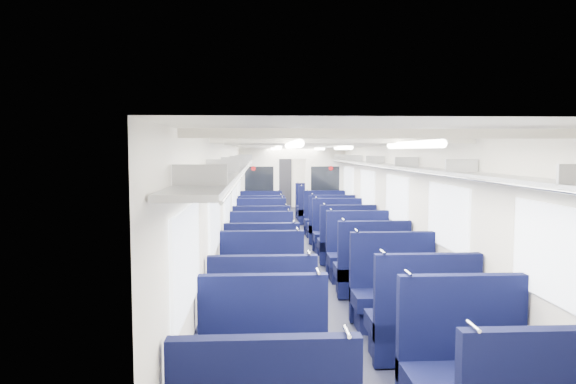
% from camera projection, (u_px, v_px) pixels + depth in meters
% --- Properties ---
extents(floor, '(2.80, 18.00, 0.01)m').
position_uv_depth(floor, '(299.00, 251.00, 11.36)').
color(floor, black).
rests_on(floor, ground).
extents(ceiling, '(2.80, 18.00, 0.01)m').
position_uv_depth(ceiling, '(299.00, 144.00, 11.18)').
color(ceiling, white).
rests_on(ceiling, wall_left).
extents(wall_left, '(0.02, 18.00, 2.35)m').
position_uv_depth(wall_left, '(235.00, 199.00, 11.20)').
color(wall_left, silver).
rests_on(wall_left, floor).
extents(dado_left, '(0.03, 17.90, 0.70)m').
position_uv_depth(dado_left, '(236.00, 236.00, 11.26)').
color(dado_left, black).
rests_on(dado_left, floor).
extents(wall_right, '(0.02, 18.00, 2.35)m').
position_uv_depth(wall_right, '(362.00, 198.00, 11.35)').
color(wall_right, silver).
rests_on(wall_right, floor).
extents(dado_right, '(0.03, 17.90, 0.70)m').
position_uv_depth(dado_right, '(361.00, 235.00, 11.41)').
color(dado_right, black).
rests_on(dado_right, floor).
extents(wall_far, '(2.80, 0.02, 2.35)m').
position_uv_depth(wall_far, '(282.00, 177.00, 20.23)').
color(wall_far, silver).
rests_on(wall_far, floor).
extents(luggage_rack_left, '(0.36, 17.40, 0.18)m').
position_uv_depth(luggage_rack_left, '(243.00, 162.00, 11.14)').
color(luggage_rack_left, '#B2B5BA').
rests_on(luggage_rack_left, wall_left).
extents(luggage_rack_right, '(0.36, 17.40, 0.18)m').
position_uv_depth(luggage_rack_right, '(354.00, 162.00, 11.27)').
color(luggage_rack_right, '#B2B5BA').
rests_on(luggage_rack_right, wall_right).
extents(windows, '(2.78, 15.60, 0.75)m').
position_uv_depth(windows, '(301.00, 189.00, 10.80)').
color(windows, white).
rests_on(windows, wall_left).
extents(ceiling_fittings, '(2.70, 16.06, 0.11)m').
position_uv_depth(ceiling_fittings, '(300.00, 147.00, 10.92)').
color(ceiling_fittings, silver).
rests_on(ceiling_fittings, ceiling).
extents(end_door, '(0.75, 0.06, 2.00)m').
position_uv_depth(end_door, '(282.00, 182.00, 20.18)').
color(end_door, black).
rests_on(end_door, floor).
extents(bulkhead, '(2.80, 0.10, 2.35)m').
position_uv_depth(bulkhead, '(292.00, 188.00, 13.70)').
color(bulkhead, silver).
rests_on(bulkhead, floor).
extents(seat_2, '(1.08, 0.60, 1.21)m').
position_uv_depth(seat_2, '(263.00, 376.00, 4.21)').
color(seat_2, '#0A0E33').
rests_on(seat_2, floor).
extents(seat_3, '(1.08, 0.60, 1.21)m').
position_uv_depth(seat_3, '(467.00, 376.00, 4.20)').
color(seat_3, '#0A0E33').
rests_on(seat_3, floor).
extents(seat_4, '(1.08, 0.60, 1.21)m').
position_uv_depth(seat_4, '(263.00, 330.00, 5.29)').
color(seat_4, '#0A0E33').
rests_on(seat_4, floor).
extents(seat_5, '(1.08, 0.60, 1.21)m').
position_uv_depth(seat_5, '(422.00, 327.00, 5.38)').
color(seat_5, '#0A0E33').
rests_on(seat_5, floor).
extents(seat_6, '(1.08, 0.60, 1.21)m').
position_uv_depth(seat_6, '(262.00, 295.00, 6.56)').
color(seat_6, '#0A0E33').
rests_on(seat_6, floor).
extents(seat_7, '(1.08, 0.60, 1.21)m').
position_uv_depth(seat_7, '(395.00, 297.00, 6.47)').
color(seat_7, '#0A0E33').
rests_on(seat_7, floor).
extents(seat_8, '(1.08, 0.60, 1.21)m').
position_uv_depth(seat_8, '(262.00, 276.00, 7.57)').
color(seat_8, '#0A0E33').
rests_on(seat_8, floor).
extents(seat_9, '(1.08, 0.60, 1.21)m').
position_uv_depth(seat_9, '(372.00, 272.00, 7.80)').
color(seat_9, '#0A0E33').
rests_on(seat_9, floor).
extents(seat_10, '(1.08, 0.60, 1.21)m').
position_uv_depth(seat_10, '(262.00, 260.00, 8.69)').
color(seat_10, '#0A0E33').
rests_on(seat_10, floor).
extents(seat_11, '(1.08, 0.60, 1.21)m').
position_uv_depth(seat_11, '(359.00, 258.00, 8.81)').
color(seat_11, '#0A0E33').
rests_on(seat_11, floor).
extents(seat_12, '(1.08, 0.60, 1.21)m').
position_uv_depth(seat_12, '(261.00, 247.00, 9.88)').
color(seat_12, '#0A0E33').
rests_on(seat_12, floor).
extents(seat_13, '(1.08, 0.60, 1.21)m').
position_uv_depth(seat_13, '(347.00, 245.00, 10.06)').
color(seat_13, '#0A0E33').
rests_on(seat_13, floor).
extents(seat_14, '(1.08, 0.60, 1.21)m').
position_uv_depth(seat_14, '(261.00, 236.00, 11.17)').
color(seat_14, '#0A0E33').
rests_on(seat_14, floor).
extents(seat_15, '(1.08, 0.60, 1.21)m').
position_uv_depth(seat_15, '(338.00, 236.00, 11.17)').
color(seat_15, '#0A0E33').
rests_on(seat_15, floor).
extents(seat_16, '(1.08, 0.60, 1.21)m').
position_uv_depth(seat_16, '(261.00, 229.00, 12.14)').
color(seat_16, '#0A0E33').
rests_on(seat_16, floor).
extents(seat_17, '(1.08, 0.60, 1.21)m').
position_uv_depth(seat_17, '(331.00, 228.00, 12.28)').
color(seat_17, '#0A0E33').
rests_on(seat_17, floor).
extents(seat_18, '(1.08, 0.60, 1.21)m').
position_uv_depth(seat_18, '(261.00, 223.00, 13.25)').
color(seat_18, '#0A0E33').
rests_on(seat_18, floor).
extents(seat_19, '(1.08, 0.60, 1.21)m').
position_uv_depth(seat_19, '(325.00, 222.00, 13.38)').
color(seat_19, '#0A0E33').
rests_on(seat_19, floor).
extents(seat_20, '(1.08, 0.60, 1.21)m').
position_uv_depth(seat_20, '(261.00, 213.00, 15.38)').
color(seat_20, '#0A0E33').
rests_on(seat_20, floor).
extents(seat_21, '(1.08, 0.60, 1.21)m').
position_uv_depth(seat_21, '(316.00, 212.00, 15.52)').
color(seat_21, '#0A0E33').
rests_on(seat_21, floor).
extents(seat_22, '(1.08, 0.60, 1.21)m').
position_uv_depth(seat_22, '(261.00, 208.00, 16.53)').
color(seat_22, '#0A0E33').
rests_on(seat_22, floor).
extents(seat_23, '(1.08, 0.60, 1.21)m').
position_uv_depth(seat_23, '(313.00, 208.00, 16.58)').
color(seat_23, '#0A0E33').
rests_on(seat_23, floor).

